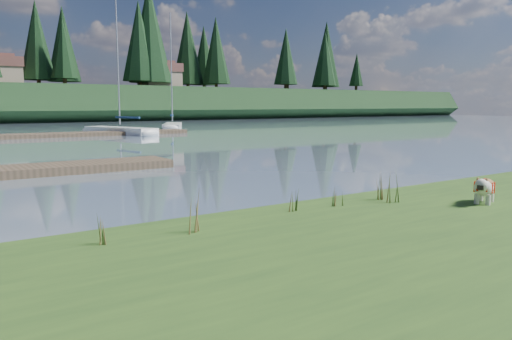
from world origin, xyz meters
TOP-DOWN VIEW (x-y plane):
  - bank at (0.00, -6.00)m, footprint 60.00×9.00m
  - bulldog at (5.74, -3.90)m, footprint 0.98×0.64m
  - dock_far at (2.00, 30.00)m, footprint 26.00×2.20m
  - sailboat_bg_3 at (9.61, 31.74)m, footprint 4.24×8.94m
  - sailboat_bg_4 at (17.41, 36.98)m, footprint 5.01×7.59m
  - weed_0 at (-0.56, -2.64)m, footprint 0.17×0.14m
  - weed_1 at (1.83, -2.18)m, footprint 0.17×0.14m
  - weed_2 at (4.15, -2.77)m, footprint 0.17×0.14m
  - weed_3 at (-2.08, -2.45)m, footprint 0.17×0.14m
  - weed_4 at (2.92, -2.34)m, footprint 0.17×0.14m
  - weed_5 at (4.14, -2.39)m, footprint 0.17×0.14m
  - mud_lip at (0.00, -1.60)m, footprint 60.00×0.50m
  - conifer_5 at (15.00, 70.00)m, footprint 3.96×3.96m
  - conifer_6 at (28.00, 68.00)m, footprint 7.04×7.04m
  - conifer_7 at (42.00, 71.00)m, footprint 5.28×5.28m
  - conifer_8 at (55.00, 67.00)m, footprint 4.62×4.62m
  - conifer_9 at (68.00, 70.00)m, footprint 5.94×5.94m
  - house_2 at (30.00, 69.00)m, footprint 6.30×5.30m

SIDE VIEW (x-z plane):
  - mud_lip at x=0.00m, z-range 0.00..0.14m
  - dock_far at x=2.00m, z-range 0.00..0.30m
  - bank at x=0.00m, z-range 0.00..0.35m
  - sailboat_bg_3 at x=9.61m, z-range -6.11..6.76m
  - sailboat_bg_4 at x=17.41m, z-range -5.42..6.07m
  - weed_4 at x=2.92m, z-range 0.32..0.73m
  - weed_3 at x=-2.08m, z-range 0.31..0.79m
  - weed_1 at x=1.83m, z-range 0.31..0.80m
  - weed_5 at x=4.14m, z-range 0.29..0.98m
  - weed_0 at x=-0.56m, z-range 0.29..1.01m
  - weed_2 at x=4.15m, z-range 0.29..1.01m
  - bulldog at x=5.74m, z-range 0.42..1.00m
  - house_2 at x=30.00m, z-range 4.99..9.64m
  - conifer_5 at x=15.00m, z-range 5.65..16.00m
  - conifer_8 at x=55.00m, z-range 5.62..17.40m
  - conifer_7 at x=42.00m, z-range 5.59..18.79m
  - conifer_9 at x=68.00m, z-range 5.55..20.18m
  - conifer_6 at x=28.00m, z-range 5.49..22.49m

